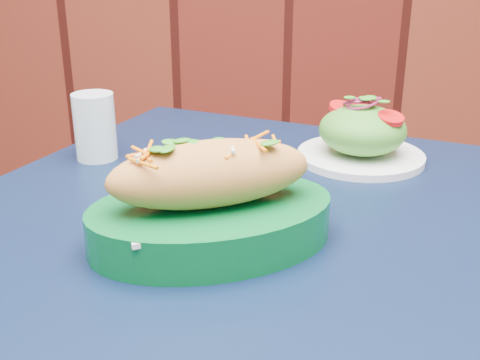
{
  "coord_description": "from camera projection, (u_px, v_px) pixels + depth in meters",
  "views": [
    {
      "loc": [
        0.36,
        0.85,
        1.08
      ],
      "look_at": [
        0.32,
        1.53,
        0.81
      ],
      "focal_mm": 45.0,
      "sensor_mm": 36.0,
      "label": 1
    }
  ],
  "objects": [
    {
      "name": "banh_mi_basket",
      "position": [
        211.0,
        203.0,
        0.69
      ],
      "size": [
        0.34,
        0.28,
        0.13
      ],
      "rotation": [
        0.0,
        0.0,
        0.38
      ],
      "color": "#045925",
      "rests_on": "cafe_table"
    },
    {
      "name": "salad_plate",
      "position": [
        362.0,
        136.0,
        0.96
      ],
      "size": [
        0.2,
        0.2,
        0.1
      ],
      "rotation": [
        0.0,
        0.0,
        0.22
      ],
      "color": "white",
      "rests_on": "cafe_table"
    },
    {
      "name": "cafe_table",
      "position": [
        257.0,
        265.0,
        0.83
      ],
      "size": [
        1.03,
        1.03,
        0.75
      ],
      "rotation": [
        0.0,
        0.0,
        -0.36
      ],
      "color": "black",
      "rests_on": "ground"
    },
    {
      "name": "water_glass",
      "position": [
        95.0,
        127.0,
        0.97
      ],
      "size": [
        0.07,
        0.07,
        0.11
      ],
      "primitive_type": "cylinder",
      "color": "silver",
      "rests_on": "cafe_table"
    }
  ]
}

